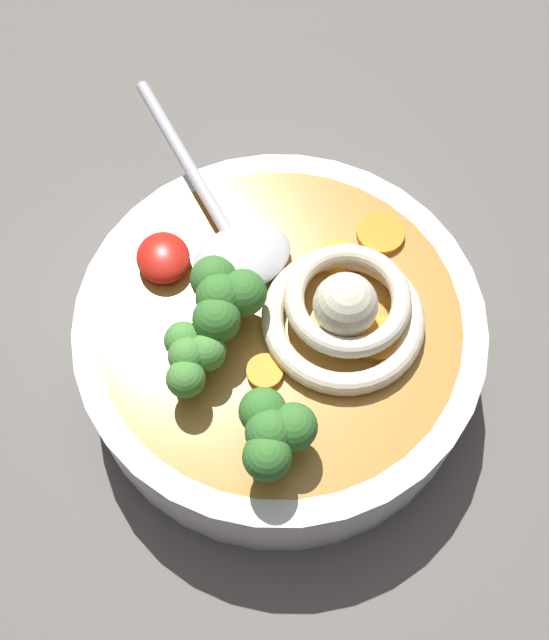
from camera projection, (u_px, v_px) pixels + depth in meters
The scene contains 12 objects.
table_slab at pixel (292, 415), 50.45cm from camera, with size 137.49×137.49×3.98cm, color #5B5651.
soup_bowl at pixel (275, 342), 47.17cm from camera, with size 23.79×23.79×6.06cm.
noodle_pile at pixel (345, 311), 43.40cm from camera, with size 10.18×9.98×4.09cm.
soup_spoon at pixel (232, 240), 46.10cm from camera, with size 17.53×6.73×1.60cm.
chili_sauce_dollop at pixel (163, 258), 45.55cm from camera, with size 3.49×3.14×1.57cm, color red.
broccoli_floret_right at pixel (223, 298), 42.32cm from camera, with size 5.15×4.43×4.07cm.
broccoli_floret_left at pixel (273, 432), 38.99cm from camera, with size 4.86×4.19×3.85cm.
broccoli_floret_center at pixel (190, 356), 41.32cm from camera, with size 4.08×3.51×3.23cm.
carrot_slice_beside_chili at pixel (380, 339), 43.60cm from camera, with size 2.74×2.74×0.73cm, color orange.
carrot_slice_rear at pixel (380, 234), 46.99cm from camera, with size 2.90×2.90×0.44cm, color orange.
carrot_slice_near_spoon at pixel (338, 258), 46.10cm from camera, with size 2.13×2.13×0.65cm, color orange.
carrot_slice_beside_noodles at pixel (267, 379), 42.66cm from camera, with size 2.05×2.05×0.43cm, color orange.
Camera 1 is at (-16.47, 6.03, 49.71)cm, focal length 43.80 mm.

